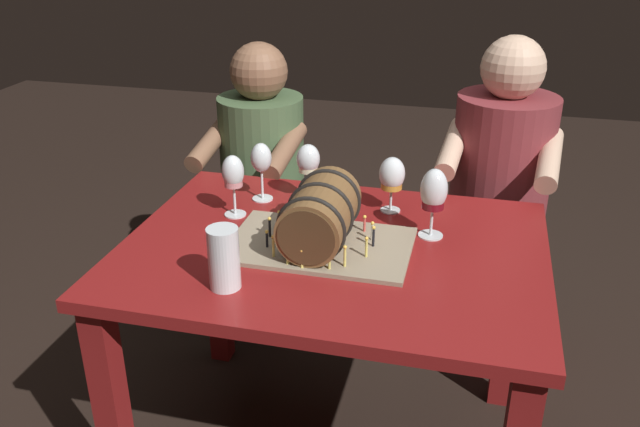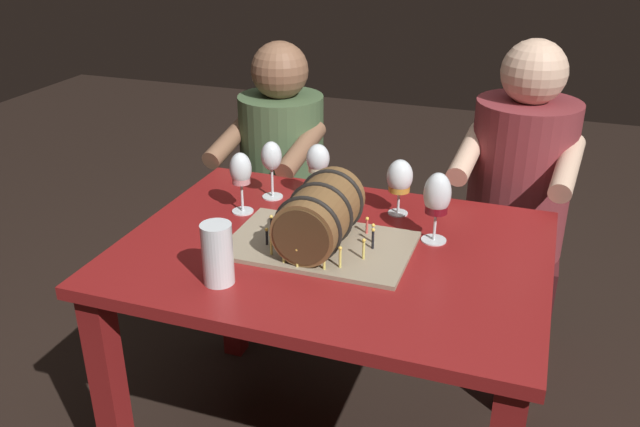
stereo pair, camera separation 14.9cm
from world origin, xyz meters
The scene contains 10 objects.
dining_table centered at (0.00, 0.00, 0.61)m, with size 1.15×0.86×0.73m.
barrel_cake centered at (-0.03, -0.02, 0.81)m, with size 0.49×0.32×0.19m.
wine_glass_amber centered at (0.12, 0.26, 0.84)m, with size 0.08×0.08×0.17m.
wine_glass_empty centered at (-0.29, 0.25, 0.86)m, with size 0.07×0.07×0.19m.
wine_glass_white centered at (-0.15, 0.29, 0.86)m, with size 0.07×0.07×0.18m.
wine_glass_red centered at (0.25, 0.12, 0.86)m, with size 0.07×0.07×0.20m.
wine_glass_rose centered at (-0.33, 0.12, 0.86)m, with size 0.07×0.07×0.19m.
beer_pint centered at (-0.21, -0.27, 0.80)m, with size 0.08×0.08×0.16m.
person_seated_left centered at (-0.44, 0.70, 0.52)m, with size 0.38×0.47×1.13m.
person_seated_right centered at (0.44, 0.70, 0.56)m, with size 0.41×0.50×1.19m.
Camera 1 is at (0.36, -1.58, 1.58)m, focal length 37.54 mm.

